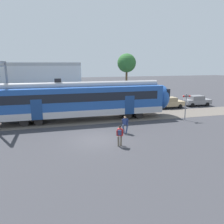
# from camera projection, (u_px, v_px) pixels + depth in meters

# --- Properties ---
(ground_plane) EXTENTS (160.00, 160.00, 0.00)m
(ground_plane) POSITION_uv_depth(u_px,v_px,m) (96.00, 140.00, 18.52)
(ground_plane) COLOR #38383D
(commuter_train) EXTENTS (38.05, 3.07, 4.73)m
(commuter_train) POSITION_uv_depth(u_px,v_px,m) (1.00, 104.00, 22.34)
(commuter_train) COLOR silver
(commuter_train) RESTS_ON ground
(pedestrian_red) EXTENTS (0.64, 0.58, 1.67)m
(pedestrian_red) POSITION_uv_depth(u_px,v_px,m) (120.00, 134.00, 16.88)
(pedestrian_red) COLOR #6B6051
(pedestrian_red) RESTS_ON ground
(pedestrian_navy) EXTENTS (0.71, 0.51, 1.67)m
(pedestrian_navy) POSITION_uv_depth(u_px,v_px,m) (125.00, 123.00, 19.96)
(pedestrian_navy) COLOR navy
(pedestrian_navy) RESTS_ON ground
(parked_car_tan) EXTENTS (4.01, 1.79, 1.54)m
(parked_car_tan) POSITION_uv_depth(u_px,v_px,m) (170.00, 103.00, 31.34)
(parked_car_tan) COLOR tan
(parked_car_tan) RESTS_ON ground
(parked_car_grey) EXTENTS (4.06, 1.87, 1.54)m
(parked_car_grey) POSITION_uv_depth(u_px,v_px,m) (197.00, 101.00, 32.91)
(parked_car_grey) COLOR gray
(parked_car_grey) RESTS_ON ground
(catenary_gantry) EXTENTS (0.24, 6.64, 6.53)m
(catenary_gantry) POSITION_uv_depth(u_px,v_px,m) (1.00, 84.00, 21.94)
(catenary_gantry) COLOR gray
(catenary_gantry) RESTS_ON ground
(crossing_signal) EXTENTS (0.96, 0.22, 3.00)m
(crossing_signal) POSITION_uv_depth(u_px,v_px,m) (186.00, 103.00, 24.38)
(crossing_signal) COLOR gray
(crossing_signal) RESTS_ON ground
(background_building) EXTENTS (20.35, 5.00, 9.20)m
(background_building) POSITION_uv_depth(u_px,v_px,m) (1.00, 88.00, 28.42)
(background_building) COLOR beige
(background_building) RESTS_ON ground
(street_tree_right) EXTENTS (2.90, 2.90, 7.78)m
(street_tree_right) POSITION_uv_depth(u_px,v_px,m) (127.00, 63.00, 33.93)
(street_tree_right) COLOR brown
(street_tree_right) RESTS_ON ground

